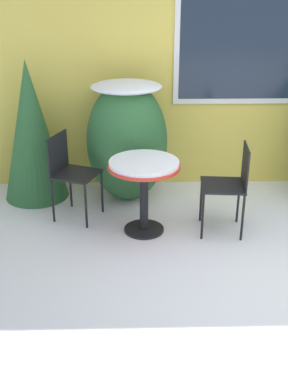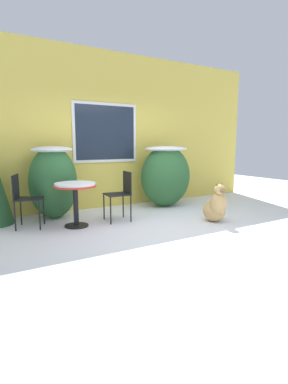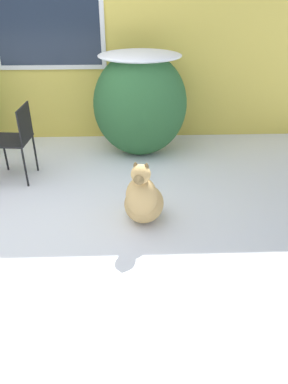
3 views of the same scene
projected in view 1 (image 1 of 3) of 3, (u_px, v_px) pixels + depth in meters
ground_plane at (283, 280)px, 4.12m from camera, size 16.00×16.00×0.00m
house_wall at (244, 43)px, 5.43m from camera, size 8.00×0.10×3.38m
shrub_left at (127, 139)px, 5.35m from camera, size 0.90×0.78×1.37m
evergreen_bush at (32, 131)px, 5.38m from camera, size 0.73×0.73×1.58m
patio_table at (144, 175)px, 4.68m from camera, size 0.71×0.71×0.76m
patio_chair_near_table at (70, 170)px, 5.02m from camera, size 0.55×0.55×0.91m
patio_chair_far_side at (230, 183)px, 4.72m from camera, size 0.46×0.46×0.91m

